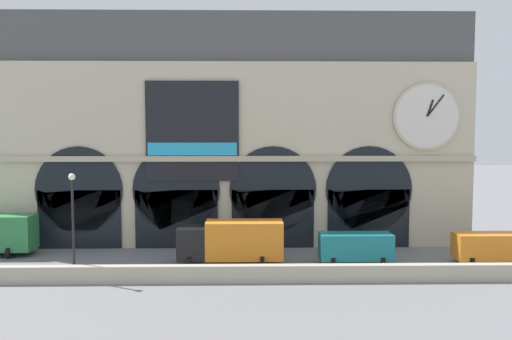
{
  "coord_description": "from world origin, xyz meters",
  "views": [
    {
      "loc": [
        1.64,
        -39.5,
        9.89
      ],
      "look_at": [
        2.54,
        5.0,
        6.37
      ],
      "focal_mm": 38.75,
      "sensor_mm": 36.0,
      "label": 1
    }
  ],
  "objects_px": {
    "box_truck_center": "(232,241)",
    "street_lamp_quayside": "(73,212)",
    "van_mideast": "(356,247)",
    "van_east": "(491,246)"
  },
  "relations": [
    {
      "from": "box_truck_center",
      "to": "street_lamp_quayside",
      "type": "xyz_separation_m",
      "value": [
        -10.09,
        -3.83,
        2.71
      ]
    },
    {
      "from": "van_east",
      "to": "street_lamp_quayside",
      "type": "distance_m",
      "value": 29.19
    },
    {
      "from": "box_truck_center",
      "to": "van_east",
      "type": "distance_m",
      "value": 18.7
    },
    {
      "from": "box_truck_center",
      "to": "van_mideast",
      "type": "bearing_deg",
      "value": -0.12
    },
    {
      "from": "box_truck_center",
      "to": "van_mideast",
      "type": "relative_size",
      "value": 1.44
    },
    {
      "from": "van_east",
      "to": "street_lamp_quayside",
      "type": "relative_size",
      "value": 0.75
    },
    {
      "from": "box_truck_center",
      "to": "van_mideast",
      "type": "xyz_separation_m",
      "value": [
        8.92,
        -0.02,
        -0.45
      ]
    },
    {
      "from": "box_truck_center",
      "to": "street_lamp_quayside",
      "type": "bearing_deg",
      "value": -159.22
    },
    {
      "from": "van_mideast",
      "to": "street_lamp_quayside",
      "type": "height_order",
      "value": "street_lamp_quayside"
    },
    {
      "from": "van_mideast",
      "to": "street_lamp_quayside",
      "type": "relative_size",
      "value": 0.75
    }
  ]
}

